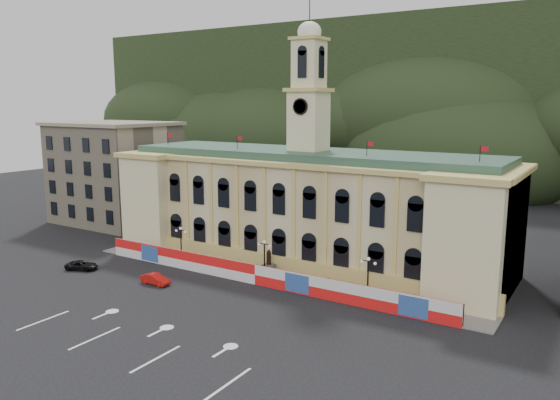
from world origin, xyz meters
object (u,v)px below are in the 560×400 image
Objects in this scene: lamp_center at (264,257)px; statue at (269,269)px; red_sedan at (155,279)px; black_suv at (82,265)px.

statue is at bearing 90.00° from lamp_center.
lamp_center is 13.76m from red_sedan.
black_suv is at bearing -157.57° from lamp_center.
lamp_center is 1.30× the size of red_sedan.
statue is 0.72× the size of lamp_center.
lamp_center is at bearing -90.74° from black_suv.
statue is 0.79× the size of black_suv.
red_sedan is at bearing -108.76° from black_suv.
statue is 14.21m from red_sedan.
statue is 25.43m from black_suv.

